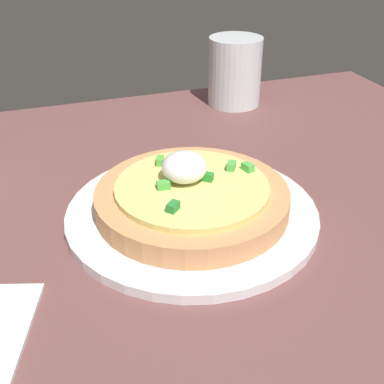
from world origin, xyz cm
name	(u,v)px	position (x,y,z in cm)	size (l,w,h in cm)	color
dining_table	(140,227)	(0.00, 0.00, 1.66)	(99.56, 69.37, 3.33)	brown
plate	(192,213)	(5.03, -2.27, 3.84)	(25.60, 25.60, 1.02)	white
pizza	(192,196)	(5.01, -2.21, 5.87)	(19.51, 19.51, 5.84)	tan
cup_near	(235,74)	(22.02, 26.44, 8.06)	(8.20, 8.20, 10.34)	silver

